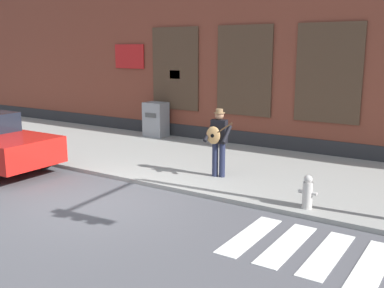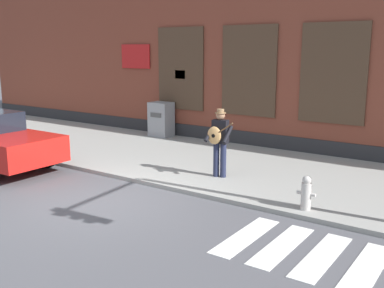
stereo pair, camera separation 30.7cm
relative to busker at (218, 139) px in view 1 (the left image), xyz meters
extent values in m
plane|color=#4C4C51|center=(-1.25, -2.79, -1.07)|extent=(160.00, 160.00, 0.00)
cube|color=gray|center=(-1.25, 1.25, -1.02)|extent=(28.00, 5.21, 0.10)
cube|color=brown|center=(-1.25, 5.86, 2.73)|extent=(28.00, 4.00, 7.59)
cube|color=#28282B|center=(-1.25, 3.84, -0.80)|extent=(28.00, 0.04, 0.55)
cube|color=#473323|center=(-3.99, 3.83, 1.47)|extent=(1.96, 0.06, 2.90)
cube|color=black|center=(-3.99, 3.82, 1.47)|extent=(1.84, 0.03, 2.78)
cube|color=#473323|center=(-1.25, 3.83, 1.47)|extent=(1.96, 0.06, 2.90)
cube|color=black|center=(-1.25, 3.82, 1.47)|extent=(1.84, 0.03, 2.78)
cube|color=#473323|center=(1.49, 3.83, 1.47)|extent=(1.96, 0.06, 2.90)
cube|color=black|center=(1.49, 3.82, 1.47)|extent=(1.84, 0.03, 2.78)
cube|color=red|center=(-6.11, 3.82, 1.89)|extent=(1.40, 0.04, 0.90)
cube|color=yellow|center=(-3.99, 3.81, 1.27)|extent=(0.44, 0.02, 0.30)
cube|color=silver|center=(2.19, -2.65, -1.06)|extent=(0.42, 1.90, 0.01)
cube|color=silver|center=(2.87, -2.65, -1.06)|extent=(0.42, 1.90, 0.01)
cube|color=silver|center=(3.55, -2.65, -1.06)|extent=(0.42, 1.90, 0.01)
cube|color=silver|center=(4.24, -2.65, -1.06)|extent=(0.42, 1.90, 0.01)
cube|color=silver|center=(-3.69, -1.93, -0.33)|extent=(0.06, 0.24, 0.12)
cube|color=silver|center=(-3.68, -3.08, -0.33)|extent=(0.06, 0.24, 0.12)
cylinder|color=black|center=(-4.62, -1.64, -0.74)|extent=(0.66, 0.24, 0.66)
cylinder|color=#1E233D|center=(0.09, 0.05, -0.54)|extent=(0.15, 0.15, 0.86)
cylinder|color=#1E233D|center=(-0.08, 0.01, -0.54)|extent=(0.15, 0.15, 0.86)
cube|color=black|center=(0.01, 0.04, 0.18)|extent=(0.41, 0.27, 0.58)
sphere|color=#9E7051|center=(0.01, 0.04, 0.58)|extent=(0.22, 0.22, 0.22)
cylinder|color=olive|center=(0.01, 0.04, 0.64)|extent=(0.27, 0.28, 0.02)
cylinder|color=olive|center=(0.01, 0.04, 0.69)|extent=(0.18, 0.18, 0.09)
cylinder|color=black|center=(0.26, -0.03, 0.14)|extent=(0.16, 0.52, 0.39)
cylinder|color=black|center=(-0.22, -0.09, 0.14)|extent=(0.16, 0.52, 0.39)
ellipsoid|color=tan|center=(-0.05, -0.15, 0.10)|extent=(0.37, 0.17, 0.44)
cylinder|color=black|center=(-0.04, -0.21, 0.10)|extent=(0.09, 0.02, 0.09)
cylinder|color=brown|center=(0.21, -0.14, 0.28)|extent=(0.47, 0.10, 0.34)
cube|color=gray|center=(-4.57, 3.41, -0.35)|extent=(0.81, 0.60, 1.24)
cube|color=#4C4C4C|center=(-4.57, 3.10, -0.16)|extent=(0.49, 0.02, 0.16)
cylinder|color=#B2ADA8|center=(2.64, -1.00, -0.70)|extent=(0.20, 0.20, 0.55)
sphere|color=#B2ADA8|center=(2.64, -1.00, -0.36)|extent=(0.18, 0.18, 0.18)
cylinder|color=#B2ADA8|center=(2.50, -1.00, -0.64)|extent=(0.10, 0.07, 0.07)
cylinder|color=#B2ADA8|center=(2.78, -1.00, -0.64)|extent=(0.10, 0.07, 0.07)
camera|label=1|loc=(5.38, -9.42, 2.16)|focal=42.00mm
camera|label=2|loc=(5.63, -9.25, 2.16)|focal=42.00mm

